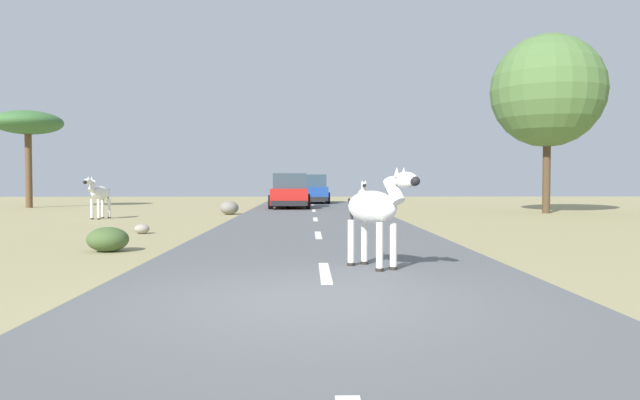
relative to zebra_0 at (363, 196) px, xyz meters
The scene contains 13 objects.
ground_plane 14.66m from the zebra_0, 97.98° to the right, with size 90.00×90.00×0.00m, color #998E60.
road 14.63m from the zebra_0, 96.85° to the right, with size 6.00×64.00×0.05m, color #56595B.
lane_markings 15.62m from the zebra_0, 96.41° to the right, with size 0.16×56.00×0.01m.
zebra_0 is the anchor object (origin of this frame).
zebra_1 12.11m from the zebra_0, 94.43° to the right, with size 1.12×1.49×1.58m.
zebra_2 9.77m from the zebra_0, behind, with size 0.65×1.65×1.58m.
car_0 14.81m from the zebra_0, 96.68° to the left, with size 2.02×4.34×1.74m.
car_1 8.90m from the zebra_0, 109.14° to the left, with size 2.04×4.35×1.74m.
tree_0 19.62m from the zebra_0, 149.66° to the left, with size 3.50×3.50×5.07m.
tree_3 10.32m from the zebra_0, 25.85° to the left, with size 4.85×4.85×7.74m.
bush_1 11.19m from the zebra_0, 122.56° to the right, with size 0.83×0.74×0.50m, color #425B2D.
rock_3 8.49m from the zebra_0, 139.77° to the right, with size 0.40×0.36×0.26m, color gray.
rock_4 6.31m from the zebra_0, 147.67° to the left, with size 0.77×0.82×0.57m, color gray.
Camera 1 is at (0.04, -6.68, 1.43)m, focal length 32.81 mm.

